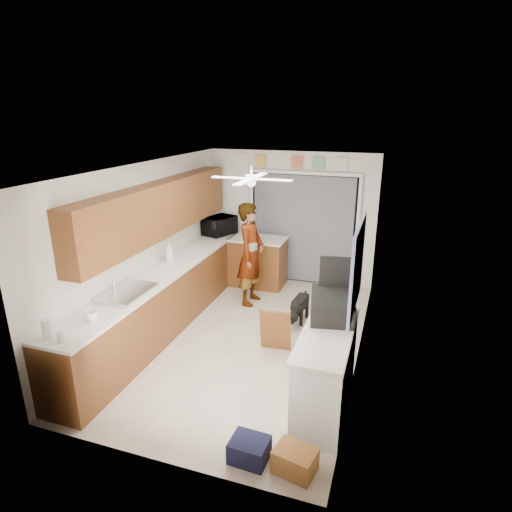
% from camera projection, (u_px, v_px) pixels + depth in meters
% --- Properties ---
extents(floor, '(5.00, 5.00, 0.00)m').
position_uv_depth(floor, '(247.00, 337.00, 6.35)').
color(floor, '#C1AF9B').
rests_on(floor, ground).
extents(ceiling, '(5.00, 5.00, 0.00)m').
position_uv_depth(ceiling, '(246.00, 167.00, 5.54)').
color(ceiling, white).
rests_on(ceiling, ground).
extents(wall_back, '(3.20, 0.00, 3.20)m').
position_uv_depth(wall_back, '(291.00, 218.00, 8.19)').
color(wall_back, silver).
rests_on(wall_back, ground).
extents(wall_front, '(3.20, 0.00, 3.20)m').
position_uv_depth(wall_front, '(150.00, 347.00, 3.70)').
color(wall_front, silver).
rests_on(wall_front, ground).
extents(wall_left, '(0.00, 5.00, 5.00)m').
position_uv_depth(wall_left, '(147.00, 247.00, 6.43)').
color(wall_left, silver).
rests_on(wall_left, ground).
extents(wall_right, '(0.00, 5.00, 5.00)m').
position_uv_depth(wall_right, '(365.00, 271.00, 5.47)').
color(wall_right, silver).
rests_on(wall_right, ground).
extents(left_base_cabinets, '(0.60, 4.80, 0.90)m').
position_uv_depth(left_base_cabinets, '(168.00, 298.00, 6.59)').
color(left_base_cabinets, brown).
rests_on(left_base_cabinets, floor).
extents(left_countertop, '(0.62, 4.80, 0.04)m').
position_uv_depth(left_countertop, '(167.00, 270.00, 6.44)').
color(left_countertop, white).
rests_on(left_countertop, left_base_cabinets).
extents(upper_cabinets, '(0.32, 4.00, 0.80)m').
position_uv_depth(upper_cabinets, '(160.00, 209.00, 6.38)').
color(upper_cabinets, brown).
rests_on(upper_cabinets, wall_left).
extents(sink_basin, '(0.50, 0.76, 0.06)m').
position_uv_depth(sink_basin, '(127.00, 293.00, 5.53)').
color(sink_basin, silver).
rests_on(sink_basin, left_countertop).
extents(faucet, '(0.03, 0.03, 0.22)m').
position_uv_depth(faucet, '(114.00, 284.00, 5.56)').
color(faucet, silver).
rests_on(faucet, left_countertop).
extents(peninsula_base, '(1.00, 0.60, 0.90)m').
position_uv_depth(peninsula_base, '(258.00, 263.00, 8.15)').
color(peninsula_base, brown).
rests_on(peninsula_base, floor).
extents(peninsula_top, '(1.04, 0.64, 0.04)m').
position_uv_depth(peninsula_top, '(258.00, 239.00, 8.00)').
color(peninsula_top, white).
rests_on(peninsula_top, peninsula_base).
extents(back_opening_recess, '(2.00, 0.06, 2.10)m').
position_uv_depth(back_opening_recess, '(303.00, 229.00, 8.15)').
color(back_opening_recess, black).
rests_on(back_opening_recess, wall_back).
extents(curtain_panel, '(1.90, 0.03, 2.05)m').
position_uv_depth(curtain_panel, '(302.00, 230.00, 8.12)').
color(curtain_panel, slate).
rests_on(curtain_panel, wall_back).
extents(door_trim_left, '(0.06, 0.04, 2.10)m').
position_uv_depth(door_trim_left, '(252.00, 225.00, 8.43)').
color(door_trim_left, white).
rests_on(door_trim_left, wall_back).
extents(door_trim_right, '(0.06, 0.04, 2.10)m').
position_uv_depth(door_trim_right, '(357.00, 234.00, 7.82)').
color(door_trim_right, white).
rests_on(door_trim_right, wall_back).
extents(door_trim_head, '(2.10, 0.04, 0.06)m').
position_uv_depth(door_trim_head, '(304.00, 173.00, 7.78)').
color(door_trim_head, white).
rests_on(door_trim_head, wall_back).
extents(header_frame_0, '(0.22, 0.02, 0.22)m').
position_uv_depth(header_frame_0, '(261.00, 161.00, 8.01)').
color(header_frame_0, gold).
rests_on(header_frame_0, wall_back).
extents(header_frame_2, '(0.22, 0.02, 0.22)m').
position_uv_depth(header_frame_2, '(297.00, 162.00, 7.80)').
color(header_frame_2, '#CF6D4D').
rests_on(header_frame_2, wall_back).
extents(header_frame_3, '(0.22, 0.02, 0.22)m').
position_uv_depth(header_frame_3, '(319.00, 163.00, 7.68)').
color(header_frame_3, '#67B57D').
rests_on(header_frame_3, wall_back).
extents(header_frame_4, '(0.22, 0.02, 0.22)m').
position_uv_depth(header_frame_4, '(341.00, 164.00, 7.56)').
color(header_frame_4, silver).
rests_on(header_frame_4, wall_back).
extents(route66_sign, '(0.22, 0.02, 0.26)m').
position_uv_depth(route66_sign, '(243.00, 160.00, 8.11)').
color(route66_sign, silver).
rests_on(route66_sign, wall_back).
extents(right_counter_base, '(0.50, 1.40, 0.90)m').
position_uv_depth(right_counter_base, '(326.00, 372.00, 4.72)').
color(right_counter_base, white).
rests_on(right_counter_base, floor).
extents(right_counter_top, '(0.54, 1.44, 0.04)m').
position_uv_depth(right_counter_top, '(327.00, 335.00, 4.57)').
color(right_counter_top, white).
rests_on(right_counter_top, right_counter_base).
extents(abstract_painting, '(0.03, 1.15, 0.95)m').
position_uv_depth(abstract_painting, '(357.00, 267.00, 4.45)').
color(abstract_painting, '#F158BD').
rests_on(abstract_painting, wall_right).
extents(ceiling_fan, '(1.14, 1.14, 0.24)m').
position_uv_depth(ceiling_fan, '(251.00, 179.00, 5.78)').
color(ceiling_fan, white).
rests_on(ceiling_fan, ceiling).
extents(microwave, '(0.59, 0.72, 0.34)m').
position_uv_depth(microwave, '(219.00, 226.00, 8.18)').
color(microwave, black).
rests_on(microwave, left_countertop).
extents(soap_bottle, '(0.17, 0.17, 0.34)m').
position_uv_depth(soap_bottle, '(169.00, 251.00, 6.71)').
color(soap_bottle, silver).
rests_on(soap_bottle, left_countertop).
extents(cup, '(0.18, 0.18, 0.11)m').
position_uv_depth(cup, '(91.00, 316.00, 4.82)').
color(cup, white).
rests_on(cup, left_countertop).
extents(jar_b, '(0.09, 0.09, 0.11)m').
position_uv_depth(jar_b, '(61.00, 337.00, 4.37)').
color(jar_b, silver).
rests_on(jar_b, left_countertop).
extents(paper_towel_roll, '(0.13, 0.13, 0.23)m').
position_uv_depth(paper_towel_roll, '(47.00, 329.00, 4.41)').
color(paper_towel_roll, white).
rests_on(paper_towel_roll, left_countertop).
extents(suitcase, '(0.59, 0.71, 0.27)m').
position_uv_depth(suitcase, '(332.00, 306.00, 4.88)').
color(suitcase, black).
rests_on(suitcase, right_counter_top).
extents(suitcase_rim, '(0.54, 0.65, 0.02)m').
position_uv_depth(suitcase_rim, '(331.00, 315.00, 4.92)').
color(suitcase_rim, yellow).
rests_on(suitcase_rim, suitcase).
extents(suitcase_lid, '(0.42, 0.11, 0.50)m').
position_uv_depth(suitcase_lid, '(337.00, 277.00, 5.06)').
color(suitcase_lid, black).
rests_on(suitcase_lid, suitcase).
extents(cardboard_box, '(0.43, 0.35, 0.23)m').
position_uv_depth(cardboard_box, '(295.00, 460.00, 3.96)').
color(cardboard_box, '#AC6A36').
rests_on(cardboard_box, floor).
extents(navy_crate, '(0.37, 0.32, 0.22)m').
position_uv_depth(navy_crate, '(249.00, 450.00, 4.10)').
color(navy_crate, black).
rests_on(navy_crate, floor).
extents(cabinet_door_panel, '(0.44, 0.19, 0.63)m').
position_uv_depth(cabinet_door_panel, '(275.00, 330.00, 5.90)').
color(cabinet_door_panel, brown).
rests_on(cabinet_door_panel, floor).
extents(man, '(0.44, 0.65, 1.77)m').
position_uv_depth(man, '(251.00, 254.00, 7.25)').
color(man, white).
rests_on(man, floor).
extents(dog, '(0.31, 0.60, 0.45)m').
position_uv_depth(dog, '(300.00, 308.00, 6.79)').
color(dog, black).
rests_on(dog, floor).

